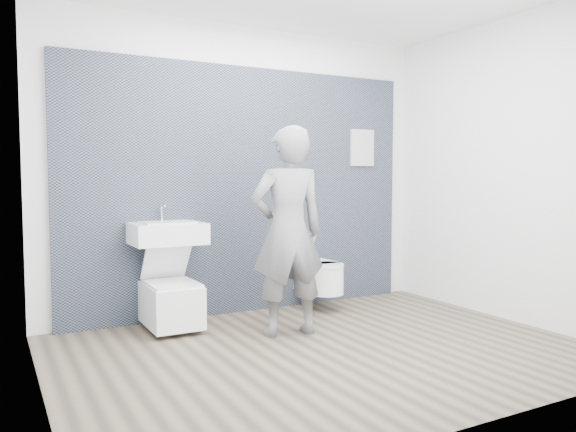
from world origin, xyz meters
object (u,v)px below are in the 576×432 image
washbasin (168,233)px  toilet_square (171,302)px  visitor (288,231)px  toilet_rounded (321,277)px

washbasin → toilet_square: washbasin is taller
toilet_square → visitor: bearing=-36.2°
toilet_square → toilet_rounded: toilet_square is taller
toilet_square → visitor: 1.21m
toilet_rounded → toilet_square: bearing=-179.1°
visitor → washbasin: bearing=-31.1°
visitor → toilet_rounded: bearing=-130.7°
toilet_square → toilet_rounded: bearing=0.9°
toilet_square → washbasin: bearing=90.0°
washbasin → toilet_rounded: (1.55, -0.05, -0.52)m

